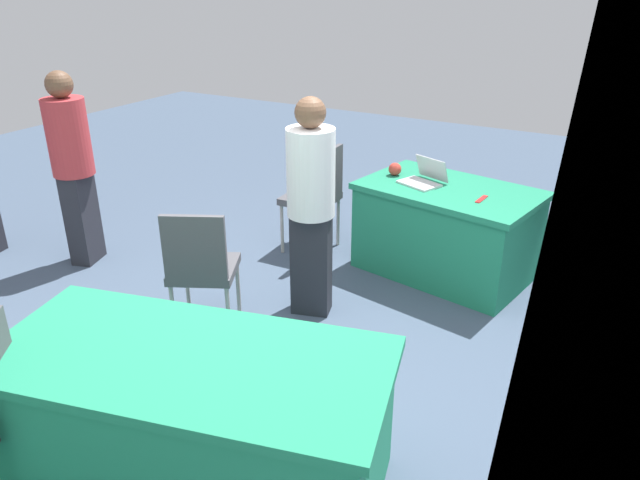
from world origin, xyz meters
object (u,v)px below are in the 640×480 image
object	(u,v)px
table_mid_left	(194,421)
chair_aisle	(603,235)
person_organiser	(72,161)
table_foreground	(446,230)
chair_near_front	(317,192)
laptop_silver	(423,179)
scissors_red	(482,199)
person_presenter	(311,200)
yarn_ball	(395,169)
chair_tucked_left	(201,264)

from	to	relation	value
table_mid_left	chair_aisle	distance (m)	3.28
person_organiser	table_foreground	bearing A→B (deg)	-82.73
chair_near_front	laptop_silver	bearing A→B (deg)	-83.13
chair_aisle	scissors_red	world-z (taller)	chair_aisle
person_organiser	laptop_silver	xyz separation A→B (m)	(-2.60, -1.33, -0.12)
table_mid_left	person_presenter	world-z (taller)	person_presenter
chair_aisle	scissors_red	xyz separation A→B (m)	(0.88, 0.22, 0.20)
table_foreground	person_organiser	world-z (taller)	person_organiser
table_mid_left	yarn_ball	distance (m)	2.97
laptop_silver	table_mid_left	bearing A→B (deg)	110.32
table_foreground	laptop_silver	xyz separation A→B (m)	(0.23, 0.01, 0.42)
chair_near_front	yarn_ball	world-z (taller)	chair_near_front
yarn_ball	chair_aisle	bearing A→B (deg)	179.68
table_foreground	chair_tucked_left	distance (m)	2.11
person_presenter	person_organiser	bearing A→B (deg)	-10.35
chair_aisle	scissors_red	size ratio (longest dim) A/B	5.42
chair_near_front	yarn_ball	distance (m)	0.72
chair_near_front	scissors_red	world-z (taller)	chair_near_front
laptop_silver	person_organiser	bearing A→B (deg)	48.90
table_foreground	yarn_ball	bearing A→B (deg)	-8.42
person_presenter	scissors_red	world-z (taller)	person_presenter
person_organiser	scissors_red	distance (m)	3.35
chair_tucked_left	scissors_red	world-z (taller)	chair_tucked_left
table_foreground	chair_aisle	bearing A→B (deg)	-176.71
chair_tucked_left	scissors_red	xyz separation A→B (m)	(-1.45, -1.61, 0.22)
table_mid_left	person_organiser	distance (m)	2.99
yarn_ball	person_organiser	bearing A→B (deg)	31.39
person_organiser	yarn_ball	bearing A→B (deg)	-76.57
laptop_silver	chair_tucked_left	bearing A→B (deg)	84.08
table_foreground	person_presenter	bearing A→B (deg)	59.40
person_presenter	laptop_silver	xyz separation A→B (m)	(-0.43, -1.10, -0.10)
table_mid_left	person_presenter	bearing A→B (deg)	-78.62
table_mid_left	chair_aisle	size ratio (longest dim) A/B	2.09
yarn_ball	scissors_red	bearing A→B (deg)	164.42
person_organiser	scissors_red	xyz separation A→B (m)	(-3.13, -1.19, -0.16)
person_presenter	chair_near_front	bearing A→B (deg)	-78.91
chair_near_front	person_organiser	xyz separation A→B (m)	(1.68, 1.18, 0.35)
table_foreground	yarn_ball	distance (m)	0.68
chair_aisle	person_organiser	xyz separation A→B (m)	(4.01, 1.40, 0.36)
chair_near_front	person_presenter	xyz separation A→B (m)	(-0.50, 0.96, 0.33)
person_organiser	laptop_silver	bearing A→B (deg)	-80.97
yarn_ball	table_mid_left	bearing A→B (deg)	94.09
chair_aisle	laptop_silver	world-z (taller)	chair_aisle
chair_near_front	person_presenter	distance (m)	1.13
chair_tucked_left	yarn_ball	distance (m)	1.96
chair_tucked_left	person_presenter	distance (m)	0.88
scissors_red	chair_tucked_left	bearing A→B (deg)	-36.36
chair_near_front	yarn_ball	xyz separation A→B (m)	(-0.64, -0.23, 0.25)
yarn_ball	chair_tucked_left	bearing A→B (deg)	70.93
table_foreground	person_presenter	size ratio (longest dim) A/B	0.95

